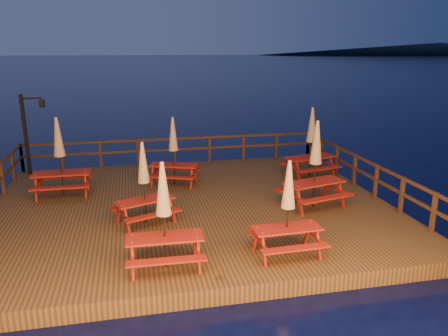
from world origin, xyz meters
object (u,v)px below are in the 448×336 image
Objects in this scene: picnic_table_0 at (173,150)px; picnic_table_1 at (164,214)px; picnic_table_2 at (315,163)px; lamp_post at (29,127)px.

picnic_table_1 is at bearing -77.31° from picnic_table_0.
picnic_table_1 is 5.47m from picnic_table_2.
lamp_post is at bearing 174.63° from picnic_table_0.
lamp_post is at bearing 133.57° from picnic_table_2.
picnic_table_0 is 6.00m from picnic_table_1.
lamp_post is at bearing 118.64° from picnic_table_1.
picnic_table_2 is at bearing -31.78° from lamp_post.
picnic_table_0 is at bearing 126.66° from picnic_table_2.
lamp_post reaches higher than picnic_table_2.
picnic_table_0 is 0.99× the size of picnic_table_1.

